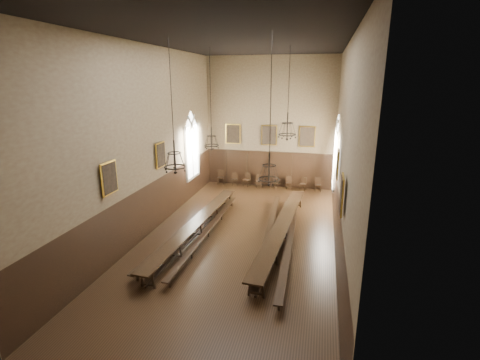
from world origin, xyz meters
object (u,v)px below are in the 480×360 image
at_px(chair_3, 259,183).
at_px(chandelier_back_right, 287,129).
at_px(bench_right_outer, 290,239).
at_px(chandelier_front_left, 175,159).
at_px(chandelier_front_right, 269,169).
at_px(chair_4, 275,184).
at_px(chair_6, 303,186).
at_px(chair_7, 318,187).
at_px(chair_0, 221,180).
at_px(chair_5, 289,185).
at_px(table_right, 282,232).
at_px(bench_right_inner, 269,233).
at_px(table_left, 197,229).
at_px(chandelier_back_left, 211,138).
at_px(chair_2, 247,182).
at_px(bench_left_outer, 190,226).
at_px(bench_left_inner, 208,232).
at_px(chair_1, 235,181).

distance_m(chair_3, chandelier_back_right, 7.69).
relative_size(bench_right_outer, chair_3, 11.45).
relative_size(chandelier_front_left, chandelier_front_right, 0.98).
height_order(chair_4, chair_6, chair_6).
distance_m(chair_3, chair_7, 4.12).
relative_size(chair_0, chair_5, 1.14).
xyz_separation_m(table_right, chair_3, (-2.61, 8.21, -0.13)).
relative_size(bench_right_inner, chair_7, 11.24).
distance_m(chair_0, chandelier_back_right, 9.10).
bearing_deg(chair_3, chair_0, 161.88).
bearing_deg(table_left, bench_right_outer, 0.92).
relative_size(table_left, table_right, 0.97).
height_order(bench_right_outer, chandelier_back_left, chandelier_back_left).
bearing_deg(chair_2, table_right, -50.60).
distance_m(bench_left_outer, chair_3, 8.52).
distance_m(table_right, bench_right_outer, 0.65).
xyz_separation_m(chair_6, chandelier_back_right, (-0.67, -5.68, 4.70)).
relative_size(bench_left_inner, chair_3, 10.50).
relative_size(table_right, chandelier_front_right, 1.98).
distance_m(bench_left_inner, chair_1, 8.78).
relative_size(chair_1, chandelier_front_right, 0.18).
xyz_separation_m(table_right, chair_4, (-1.48, 8.27, -0.15)).
height_order(chandelier_back_left, chandelier_front_right, same).
bearing_deg(bench_left_inner, chair_1, 95.86).
bearing_deg(table_right, chair_3, 107.63).
xyz_separation_m(table_right, chair_6, (0.49, 8.29, -0.14)).
xyz_separation_m(bench_left_outer, chair_4, (3.16, 8.34, -0.03)).
height_order(bench_right_inner, chair_6, chair_6).
xyz_separation_m(chair_7, chandelier_front_left, (-5.77, -10.56, 3.97)).
height_order(chair_5, chandelier_front_right, chandelier_front_right).
relative_size(bench_right_inner, chair_6, 11.78).
relative_size(chair_0, chair_1, 1.10).
bearing_deg(table_right, chair_5, 93.36).
bearing_deg(bench_left_outer, chair_7, 53.54).
height_order(bench_right_inner, chandelier_back_right, chandelier_back_right).
bearing_deg(bench_left_outer, chair_1, 88.43).
bearing_deg(chair_0, chair_1, -16.16).
bearing_deg(chandelier_front_right, chandelier_back_left, 129.00).
height_order(table_left, table_right, table_right).
height_order(table_right, chair_0, chair_0).
height_order(bench_left_outer, chandelier_front_left, chandelier_front_left).
height_order(table_right, chandelier_front_left, chandelier_front_left).
bearing_deg(chandelier_front_right, table_left, 149.45).
bearing_deg(bench_left_outer, chandelier_front_left, -80.29).
bearing_deg(bench_right_outer, chair_7, 83.01).
height_order(table_left, chair_5, chair_5).
xyz_separation_m(bench_right_outer, chair_4, (-1.92, 8.73, -0.04)).
distance_m(bench_left_outer, chair_7, 10.35).
bearing_deg(chair_2, chandelier_back_right, -43.03).
relative_size(chair_4, chandelier_front_right, 0.16).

